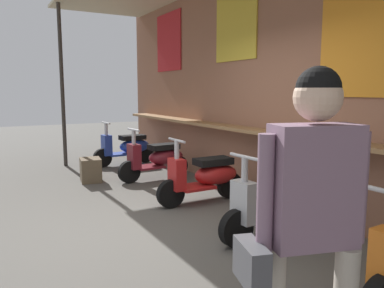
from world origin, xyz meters
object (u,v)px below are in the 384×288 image
object	(u,v)px
scooter_red	(206,176)
scooter_silver	(277,202)
scooter_blue	(128,147)
shopper_with_handbag	(310,204)
scooter_maroon	(158,158)
merchandise_crate	(91,170)

from	to	relation	value
scooter_red	scooter_silver	bearing A→B (deg)	90.34
scooter_blue	shopper_with_handbag	distance (m)	6.83
scooter_blue	scooter_red	bearing A→B (deg)	87.61
scooter_maroon	shopper_with_handbag	size ratio (longest dim) A/B	0.81
scooter_red	shopper_with_handbag	world-z (taller)	shopper_with_handbag
scooter_maroon	scooter_red	bearing A→B (deg)	86.80
shopper_with_handbag	merchandise_crate	bearing A→B (deg)	-166.24
scooter_red	merchandise_crate	world-z (taller)	scooter_red
scooter_silver	shopper_with_handbag	world-z (taller)	shopper_with_handbag
scooter_silver	merchandise_crate	xyz separation A→B (m)	(-3.63, -1.14, -0.18)
scooter_red	scooter_blue	bearing A→B (deg)	-89.66
scooter_maroon	shopper_with_handbag	xyz separation A→B (m)	(5.01, -1.46, 0.68)
scooter_maroon	scooter_silver	world-z (taller)	same
scooter_silver	merchandise_crate	world-z (taller)	scooter_silver
scooter_red	merchandise_crate	bearing A→B (deg)	-61.31
scooter_blue	scooter_silver	bearing A→B (deg)	87.61
scooter_blue	scooter_maroon	distance (m)	1.63
scooter_maroon	merchandise_crate	world-z (taller)	scooter_maroon
scooter_red	shopper_with_handbag	bearing A→B (deg)	66.64
scooter_silver	shopper_with_handbag	size ratio (longest dim) A/B	0.81
scooter_silver	scooter_red	bearing A→B (deg)	-92.60
scooter_red	scooter_silver	size ratio (longest dim) A/B	1.00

